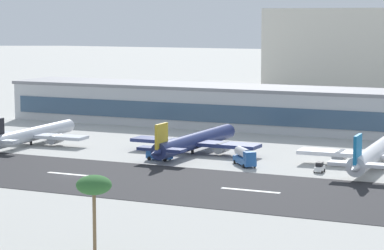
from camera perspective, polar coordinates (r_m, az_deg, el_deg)
ground_plane at (r=181.09m, az=-8.19°, el=-3.39°), size 1400.00×1400.00×0.00m
runway_strip at (r=182.20m, az=-7.96°, el=-3.31°), size 800.00×35.34×0.08m
runway_centreline_dash_4 at (r=182.36m, az=-8.04°, el=-3.29°), size 12.00×1.20×0.01m
runway_centreline_dash_5 at (r=164.41m, az=3.94°, el=-4.39°), size 12.00×1.20×0.01m
terminal_building at (r=254.47m, az=4.93°, el=1.14°), size 167.59×22.17×12.55m
airliner_black_tail_gate_0 at (r=226.02m, az=-10.71°, el=-0.64°), size 30.62×40.87×8.53m
airliner_gold_tail_gate_1 at (r=207.49m, az=0.06°, el=-1.13°), size 33.27×44.60×9.31m
airliner_blue_tail_gate_2 at (r=192.25m, az=12.05°, el=-1.94°), size 34.25×45.85×9.57m
service_baggage_tug_0 at (r=185.19m, az=8.53°, el=-2.83°), size 1.96×3.25×2.20m
service_fuel_truck_1 at (r=191.48m, az=3.54°, el=-2.14°), size 7.58×8.09×3.95m
service_box_truck_2 at (r=198.49m, az=-2.20°, el=-1.87°), size 6.08×2.85×3.25m
palm_tree_0 at (r=119.25m, az=-6.58°, el=-4.09°), size 4.99×4.99×11.37m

